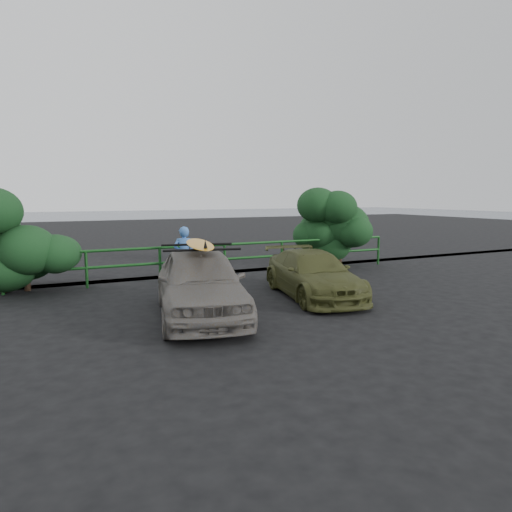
{
  "coord_description": "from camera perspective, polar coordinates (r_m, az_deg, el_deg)",
  "views": [
    {
      "loc": [
        -4.11,
        -7.9,
        2.49
      ],
      "look_at": [
        0.5,
        1.72,
        1.07
      ],
      "focal_mm": 32.0,
      "sensor_mm": 36.0,
      "label": 1
    }
  ],
  "objects": [
    {
      "name": "ocean",
      "position": [
        68.07,
        -22.21,
        4.93
      ],
      "size": [
        200.0,
        200.0,
        0.0
      ],
      "primitive_type": "plane",
      "color": "#555D68",
      "rests_on": "ground"
    },
    {
      "name": "olive_vehicle",
      "position": [
        11.32,
        7.14,
        -2.28
      ],
      "size": [
        2.24,
        4.09,
        1.12
      ],
      "primitive_type": "imported",
      "rotation": [
        0.0,
        0.0,
        -0.18
      ],
      "color": "#44481F",
      "rests_on": "ground"
    },
    {
      "name": "sedan",
      "position": [
        9.43,
        -7.0,
        -3.33
      ],
      "size": [
        2.54,
        4.45,
        1.43
      ],
      "primitive_type": "imported",
      "rotation": [
        0.0,
        0.0,
        -0.22
      ],
      "color": "#68635D",
      "rests_on": "ground"
    },
    {
      "name": "roof_rack",
      "position": [
        9.32,
        -7.07,
        1.13
      ],
      "size": [
        1.69,
        1.34,
        0.05
      ],
      "primitive_type": null,
      "rotation": [
        0.0,
        0.0,
        -0.22
      ],
      "color": "black",
      "rests_on": "sedan"
    },
    {
      "name": "surfboard",
      "position": [
        9.31,
        -7.08,
        1.5
      ],
      "size": [
        1.0,
        2.46,
        0.07
      ],
      "primitive_type": "ellipsoid",
      "rotation": [
        0.0,
        0.0,
        -0.22
      ],
      "color": "orange",
      "rests_on": "roof_rack"
    },
    {
      "name": "ground",
      "position": [
        9.25,
        1.85,
        -8.04
      ],
      "size": [
        80.0,
        80.0,
        0.0
      ],
      "primitive_type": "plane",
      "color": "black"
    },
    {
      "name": "guardrail",
      "position": [
        13.68,
        -7.83,
        -0.76
      ],
      "size": [
        14.0,
        0.08,
        1.04
      ],
      "primitive_type": null,
      "color": "#134416",
      "rests_on": "ground"
    },
    {
      "name": "man",
      "position": [
        12.89,
        -8.95,
        0.05
      ],
      "size": [
        0.71,
        0.6,
        1.64
      ],
      "primitive_type": "imported",
      "rotation": [
        0.0,
        0.0,
        2.72
      ],
      "color": "#4276C7",
      "rests_on": "ground"
    },
    {
      "name": "shrub_left",
      "position": [
        13.37,
        -28.44,
        1.4
      ],
      "size": [
        3.2,
        2.4,
        2.52
      ],
      "primitive_type": null,
      "color": "#153A19",
      "rests_on": "ground"
    },
    {
      "name": "shrub_right",
      "position": [
        16.25,
        8.61,
        3.17
      ],
      "size": [
        3.2,
        2.4,
        2.52
      ],
      "primitive_type": null,
      "color": "#153A19",
      "rests_on": "ground"
    }
  ]
}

